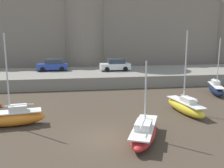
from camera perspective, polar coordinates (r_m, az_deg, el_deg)
ground_plane at (r=17.25m, az=-1.41°, el=-11.67°), size 160.00×160.00×0.00m
quay_road at (r=35.67m, az=-5.25°, el=1.58°), size 64.15×10.00×1.42m
castle at (r=44.39m, az=-6.13°, el=13.02°), size 59.73×7.58×21.43m
sailboat_midflat_centre at (r=20.42m, az=-20.55°, el=-6.78°), size 4.57×1.95×6.66m
sailboat_foreground_left at (r=16.88m, az=6.98°, el=-10.29°), size 3.42×5.45×4.99m
sailboat_near_channel_left at (r=22.73m, az=15.65°, el=-4.71°), size 1.96×5.10×6.84m
sailboat_foreground_right at (r=30.71m, az=21.66°, el=-0.94°), size 2.39×4.78×6.07m
car_quay_centre_west at (r=37.07m, az=-12.82°, el=4.04°), size 4.18×2.04×1.62m
car_quay_east at (r=36.19m, az=0.73°, el=4.15°), size 4.18×2.04×1.62m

